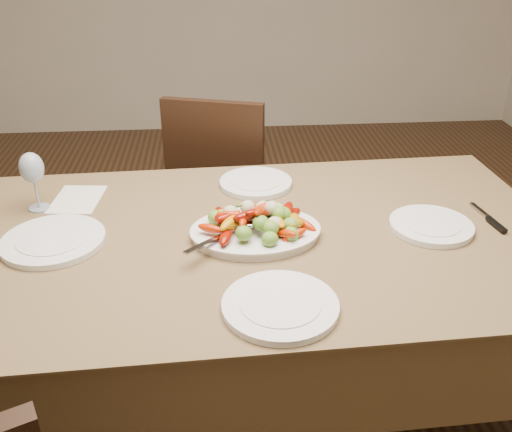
{
  "coord_description": "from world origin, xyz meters",
  "views": [
    {
      "loc": [
        -0.02,
        -1.6,
        1.6
      ],
      "look_at": [
        0.09,
        -0.13,
        0.82
      ],
      "focal_mm": 40.0,
      "sensor_mm": 36.0,
      "label": 1
    }
  ],
  "objects_px": {
    "plate_far": "(256,183)",
    "plate_near": "(280,306)",
    "serving_platter": "(255,234)",
    "chair_far": "(227,190)",
    "wine_glass": "(34,180)",
    "dining_table": "(256,334)",
    "plate_left": "(53,241)",
    "plate_right": "(431,226)"
  },
  "relations": [
    {
      "from": "wine_glass",
      "to": "plate_far",
      "type": "bearing_deg",
      "value": 9.69
    },
    {
      "from": "serving_platter",
      "to": "plate_near",
      "type": "height_order",
      "value": "serving_platter"
    },
    {
      "from": "plate_far",
      "to": "plate_near",
      "type": "distance_m",
      "value": 0.71
    },
    {
      "from": "dining_table",
      "to": "plate_near",
      "type": "relative_size",
      "value": 6.48
    },
    {
      "from": "serving_platter",
      "to": "plate_left",
      "type": "distance_m",
      "value": 0.58
    },
    {
      "from": "plate_near",
      "to": "plate_right",
      "type": "bearing_deg",
      "value": 35.5
    },
    {
      "from": "dining_table",
      "to": "plate_left",
      "type": "relative_size",
      "value": 6.23
    },
    {
      "from": "plate_far",
      "to": "plate_near",
      "type": "xyz_separation_m",
      "value": [
        0.0,
        -0.71,
        0.0
      ]
    },
    {
      "from": "plate_right",
      "to": "dining_table",
      "type": "bearing_deg",
      "value": 179.23
    },
    {
      "from": "plate_near",
      "to": "serving_platter",
      "type": "bearing_deg",
      "value": 95.25
    },
    {
      "from": "plate_left",
      "to": "plate_near",
      "type": "bearing_deg",
      "value": -30.16
    },
    {
      "from": "chair_far",
      "to": "dining_table",
      "type": "bearing_deg",
      "value": 110.89
    },
    {
      "from": "chair_far",
      "to": "wine_glass",
      "type": "xyz_separation_m",
      "value": [
        -0.62,
        -0.69,
        0.39
      ]
    },
    {
      "from": "dining_table",
      "to": "chair_far",
      "type": "relative_size",
      "value": 1.94
    },
    {
      "from": "plate_left",
      "to": "wine_glass",
      "type": "relative_size",
      "value": 1.44
    },
    {
      "from": "plate_far",
      "to": "plate_near",
      "type": "height_order",
      "value": "same"
    },
    {
      "from": "serving_platter",
      "to": "plate_near",
      "type": "bearing_deg",
      "value": -84.75
    },
    {
      "from": "plate_right",
      "to": "wine_glass",
      "type": "xyz_separation_m",
      "value": [
        -1.21,
        0.23,
        0.09
      ]
    },
    {
      "from": "dining_table",
      "to": "wine_glass",
      "type": "relative_size",
      "value": 8.98
    },
    {
      "from": "plate_right",
      "to": "chair_far",
      "type": "bearing_deg",
      "value": 122.81
    },
    {
      "from": "chair_far",
      "to": "plate_near",
      "type": "bearing_deg",
      "value": 111.09
    },
    {
      "from": "chair_far",
      "to": "plate_right",
      "type": "bearing_deg",
      "value": 139.82
    },
    {
      "from": "plate_right",
      "to": "wine_glass",
      "type": "height_order",
      "value": "wine_glass"
    },
    {
      "from": "dining_table",
      "to": "serving_platter",
      "type": "xyz_separation_m",
      "value": [
        -0.0,
        -0.02,
        0.39
      ]
    },
    {
      "from": "serving_platter",
      "to": "dining_table",
      "type": "bearing_deg",
      "value": 80.12
    },
    {
      "from": "serving_platter",
      "to": "plate_far",
      "type": "relative_size",
      "value": 1.47
    },
    {
      "from": "chair_far",
      "to": "plate_left",
      "type": "distance_m",
      "value": 1.1
    },
    {
      "from": "chair_far",
      "to": "wine_glass",
      "type": "distance_m",
      "value": 1.01
    },
    {
      "from": "dining_table",
      "to": "wine_glass",
      "type": "distance_m",
      "value": 0.86
    },
    {
      "from": "chair_far",
      "to": "serving_platter",
      "type": "xyz_separation_m",
      "value": [
        0.06,
        -0.93,
        0.3
      ]
    },
    {
      "from": "serving_platter",
      "to": "chair_far",
      "type": "bearing_deg",
      "value": 93.64
    },
    {
      "from": "plate_left",
      "to": "plate_near",
      "type": "relative_size",
      "value": 1.04
    },
    {
      "from": "plate_near",
      "to": "wine_glass",
      "type": "xyz_separation_m",
      "value": [
        -0.71,
        0.59,
        0.09
      ]
    },
    {
      "from": "plate_left",
      "to": "plate_right",
      "type": "distance_m",
      "value": 1.12
    },
    {
      "from": "serving_platter",
      "to": "plate_left",
      "type": "height_order",
      "value": "serving_platter"
    },
    {
      "from": "plate_far",
      "to": "serving_platter",
      "type": "bearing_deg",
      "value": -94.69
    },
    {
      "from": "wine_glass",
      "to": "dining_table",
      "type": "bearing_deg",
      "value": -17.9
    },
    {
      "from": "plate_right",
      "to": "wine_glass",
      "type": "bearing_deg",
      "value": 169.37
    },
    {
      "from": "plate_near",
      "to": "plate_far",
      "type": "bearing_deg",
      "value": 90.21
    },
    {
      "from": "chair_far",
      "to": "plate_far",
      "type": "height_order",
      "value": "chair_far"
    },
    {
      "from": "plate_right",
      "to": "plate_near",
      "type": "bearing_deg",
      "value": -144.5
    },
    {
      "from": "plate_far",
      "to": "plate_near",
      "type": "bearing_deg",
      "value": -89.79
    }
  ]
}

